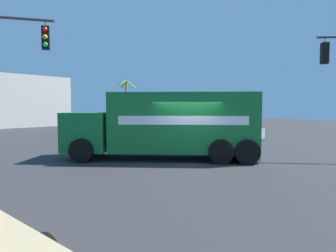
% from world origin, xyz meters
% --- Properties ---
extents(ground_plane, '(100.00, 100.00, 0.00)m').
position_xyz_m(ground_plane, '(0.00, 0.00, 0.00)').
color(ground_plane, '#2B2B2D').
extents(sidewalk_corner_far, '(12.14, 12.14, 0.14)m').
position_xyz_m(sidewalk_corner_far, '(12.88, 12.88, 0.07)').
color(sidewalk_corner_far, '#B2ADA0').
rests_on(sidewalk_corner_far, ground).
extents(delivery_truck, '(7.07, 8.13, 2.91)m').
position_xyz_m(delivery_truck, '(0.05, 1.31, 1.52)').
color(delivery_truck, '#146B2D').
rests_on(delivery_truck, ground).
extents(sedan_silver, '(2.29, 4.42, 1.31)m').
position_xyz_m(sedan_silver, '(8.87, 3.04, 0.63)').
color(sedan_silver, '#B7BABF').
rests_on(sedan_silver, ground).
extents(palm_tree_far, '(2.99, 2.79, 5.22)m').
position_xyz_m(palm_tree_far, '(12.24, 18.12, 3.60)').
color(palm_tree_far, '#7A6647').
rests_on(palm_tree_far, sidewalk_corner_far).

